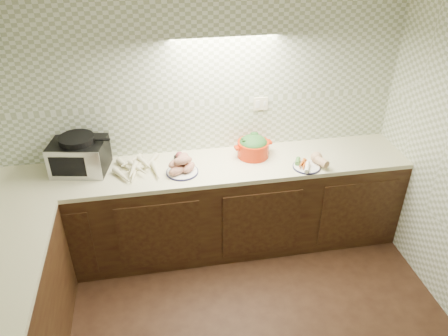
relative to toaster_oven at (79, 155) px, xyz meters
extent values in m
cube|color=#9AA583|center=(1.05, 0.15, 0.25)|extent=(3.60, 0.05, 2.60)
cube|color=beige|center=(1.60, 0.16, 0.27)|extent=(0.13, 0.01, 0.12)
cube|color=black|center=(1.05, -0.13, -0.62)|extent=(3.60, 0.60, 0.86)
cube|color=beige|center=(1.05, -0.13, -0.17)|extent=(3.60, 0.60, 0.04)
cube|color=black|center=(0.00, 0.01, -0.01)|extent=(0.50, 0.41, 0.27)
cube|color=#ACABB0|center=(-0.03, -0.16, -0.01)|extent=(0.44, 0.10, 0.27)
cube|color=black|center=(-0.03, -0.16, -0.01)|extent=(0.29, 0.06, 0.18)
cylinder|color=black|center=(0.00, 0.01, 0.14)|extent=(0.34, 0.34, 0.05)
cone|color=#F2EAC0|center=(0.60, -0.10, -0.13)|extent=(0.07, 0.20, 0.04)
cone|color=#F2EAC0|center=(0.42, -0.16, -0.12)|extent=(0.19, 0.23, 0.06)
cone|color=#F2EAC0|center=(0.45, -0.19, -0.12)|extent=(0.15, 0.25, 0.05)
cone|color=#F2EAC0|center=(0.34, -0.16, -0.12)|extent=(0.22, 0.18, 0.06)
cone|color=#F2EAC0|center=(0.57, -0.12, -0.12)|extent=(0.08, 0.20, 0.05)
cone|color=#F2EAC0|center=(0.54, -0.12, -0.12)|extent=(0.23, 0.21, 0.05)
cone|color=#F2EAC0|center=(0.46, -0.06, -0.12)|extent=(0.09, 0.23, 0.05)
cone|color=#F2EAC0|center=(0.40, -0.15, -0.10)|extent=(0.15, 0.20, 0.05)
cone|color=#F2EAC0|center=(0.50, -0.06, -0.10)|extent=(0.17, 0.19, 0.04)
cone|color=#F2EAC0|center=(0.51, -0.20, -0.10)|extent=(0.12, 0.21, 0.05)
cone|color=#F2EAC0|center=(0.44, -0.01, -0.11)|extent=(0.12, 0.24, 0.05)
cylinder|color=#161538|center=(0.84, -0.20, -0.14)|extent=(0.27, 0.27, 0.01)
cylinder|color=white|center=(0.84, -0.20, -0.14)|extent=(0.26, 0.26, 0.02)
ellipsoid|color=tan|center=(0.80, -0.24, -0.10)|extent=(0.17, 0.13, 0.07)
ellipsoid|color=tan|center=(0.90, -0.21, -0.10)|extent=(0.17, 0.13, 0.07)
ellipsoid|color=tan|center=(0.82, -0.15, -0.10)|extent=(0.17, 0.13, 0.07)
ellipsoid|color=tan|center=(0.79, -0.19, -0.06)|extent=(0.17, 0.13, 0.07)
ellipsoid|color=tan|center=(0.86, -0.15, -0.06)|extent=(0.17, 0.13, 0.07)
ellipsoid|color=tan|center=(0.85, -0.21, -0.02)|extent=(0.17, 0.13, 0.07)
ellipsoid|color=tan|center=(0.85, -0.17, -0.02)|extent=(0.17, 0.13, 0.07)
cylinder|color=black|center=(0.85, -0.01, -0.13)|extent=(0.13, 0.13, 0.05)
sphere|color=maroon|center=(0.84, -0.01, -0.09)|extent=(0.07, 0.07, 0.07)
sphere|color=white|center=(0.88, 0.00, -0.10)|extent=(0.04, 0.04, 0.04)
cylinder|color=red|center=(1.50, -0.03, -0.08)|extent=(0.33, 0.33, 0.14)
cube|color=red|center=(1.35, -0.06, -0.04)|extent=(0.05, 0.07, 0.02)
cube|color=red|center=(1.65, 0.00, -0.04)|extent=(0.05, 0.07, 0.02)
ellipsoid|color=#30702C|center=(1.50, -0.03, -0.02)|extent=(0.25, 0.25, 0.14)
cylinder|color=#161538|center=(1.91, -0.31, -0.14)|extent=(0.24, 0.24, 0.01)
cylinder|color=white|center=(1.91, -0.31, -0.14)|extent=(0.23, 0.23, 0.02)
cone|color=orange|center=(1.89, -0.31, -0.12)|extent=(0.10, 0.13, 0.03)
cone|color=orange|center=(1.89, -0.30, -0.12)|extent=(0.09, 0.13, 0.03)
cone|color=orange|center=(1.90, -0.29, -0.12)|extent=(0.09, 0.13, 0.03)
cone|color=orange|center=(1.87, -0.29, -0.10)|extent=(0.10, 0.13, 0.03)
cylinder|color=white|center=(1.90, -0.36, -0.11)|extent=(0.10, 0.16, 0.04)
cylinder|color=#477430|center=(1.85, -0.25, -0.11)|extent=(0.08, 0.10, 0.04)
camera|label=1|loc=(0.64, -3.34, 1.85)|focal=35.00mm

